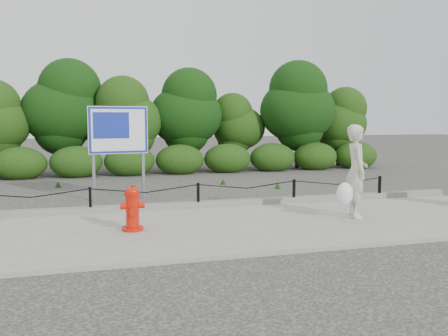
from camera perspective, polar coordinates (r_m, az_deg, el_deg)
ground at (r=11.48m, az=-3.12°, el=-5.17°), size 90.00×90.00×0.00m
sidewalk at (r=9.58m, az=-0.47°, el=-7.17°), size 14.00×4.00×0.08m
curb at (r=11.50m, az=-3.18°, el=-4.39°), size 14.00×0.22×0.14m
chain_barrier at (r=11.40m, az=-3.13°, el=-2.92°), size 10.06×0.06×0.60m
treeline at (r=20.12m, az=-7.93°, el=6.60°), size 20.06×3.73×4.65m
fire_hydrant at (r=9.25m, az=-10.96°, el=-4.84°), size 0.46×0.47×0.88m
pedestrian at (r=10.61m, az=15.53°, el=-0.53°), size 0.87×0.85×2.01m
advertising_sign at (r=13.07m, az=-12.61°, el=3.98°), size 1.59×0.29×2.54m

